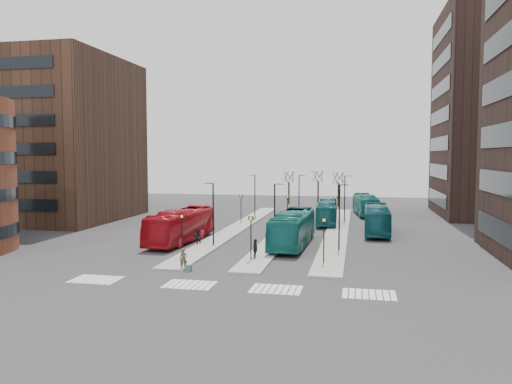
% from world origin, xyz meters
% --- Properties ---
extents(ground, '(160.00, 160.00, 0.00)m').
position_xyz_m(ground, '(0.00, 0.00, 0.00)').
color(ground, '#2D2D30').
rests_on(ground, ground).
extents(island_left, '(2.50, 45.00, 0.15)m').
position_xyz_m(island_left, '(-4.00, 30.00, 0.07)').
color(island_left, gray).
rests_on(island_left, ground).
extents(island_mid, '(2.50, 45.00, 0.15)m').
position_xyz_m(island_mid, '(2.00, 30.00, 0.07)').
color(island_mid, gray).
rests_on(island_mid, ground).
extents(island_right, '(2.50, 45.00, 0.15)m').
position_xyz_m(island_right, '(8.00, 30.00, 0.07)').
color(island_right, gray).
rests_on(island_right, ground).
extents(suitcase, '(0.45, 0.38, 0.52)m').
position_xyz_m(suitcase, '(-2.33, 7.65, 0.26)').
color(suitcase, navy).
rests_on(suitcase, ground).
extents(red_bus, '(3.66, 12.21, 3.35)m').
position_xyz_m(red_bus, '(-7.34, 19.79, 1.68)').
color(red_bus, '#A50C16').
rests_on(red_bus, ground).
extents(teal_bus_a, '(3.25, 12.35, 3.42)m').
position_xyz_m(teal_bus_a, '(4.06, 19.98, 1.71)').
color(teal_bus_a, '#146863').
rests_on(teal_bus_a, ground).
extents(teal_bus_b, '(2.80, 10.59, 2.93)m').
position_xyz_m(teal_bus_b, '(6.42, 36.40, 1.47)').
color(teal_bus_b, '#145D67').
rests_on(teal_bus_b, ground).
extents(teal_bus_c, '(2.84, 11.45, 3.18)m').
position_xyz_m(teal_bus_c, '(12.42, 29.72, 1.59)').
color(teal_bus_c, '#13535F').
rests_on(teal_bus_c, ground).
extents(teal_bus_d, '(3.83, 11.18, 3.05)m').
position_xyz_m(teal_bus_d, '(11.42, 47.05, 1.53)').
color(teal_bus_d, '#167170').
rests_on(teal_bus_d, ground).
extents(traveller, '(0.70, 0.58, 1.64)m').
position_xyz_m(traveller, '(-2.93, 8.22, 0.82)').
color(traveller, brown).
rests_on(traveller, ground).
extents(commuter_a, '(0.97, 0.87, 1.63)m').
position_xyz_m(commuter_a, '(-5.20, 18.62, 0.81)').
color(commuter_a, black).
rests_on(commuter_a, ground).
extents(commuter_b, '(0.79, 1.12, 1.76)m').
position_xyz_m(commuter_b, '(1.79, 12.90, 0.88)').
color(commuter_b, black).
rests_on(commuter_b, ground).
extents(commuter_c, '(1.05, 1.30, 1.75)m').
position_xyz_m(commuter_c, '(3.00, 18.73, 0.88)').
color(commuter_c, black).
rests_on(commuter_c, ground).
extents(crosswalk_stripes, '(22.35, 2.40, 0.01)m').
position_xyz_m(crosswalk_stripes, '(1.75, 4.00, 0.01)').
color(crosswalk_stripes, silver).
rests_on(crosswalk_stripes, ground).
extents(office_block, '(25.00, 20.12, 22.00)m').
position_xyz_m(office_block, '(-34.00, 33.98, 11.00)').
color(office_block, '#432C1F').
rests_on(office_block, ground).
extents(sign_poles, '(12.45, 22.12, 3.65)m').
position_xyz_m(sign_poles, '(1.60, 23.00, 2.41)').
color(sign_poles, black).
rests_on(sign_poles, ground).
extents(lamp_posts, '(14.04, 20.24, 6.12)m').
position_xyz_m(lamp_posts, '(2.64, 28.00, 3.58)').
color(lamp_posts, black).
rests_on(lamp_posts, ground).
extents(bare_trees, '(10.97, 8.14, 5.90)m').
position_xyz_m(bare_trees, '(2.67, 62.67, 2.72)').
color(bare_trees, black).
rests_on(bare_trees, ground).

